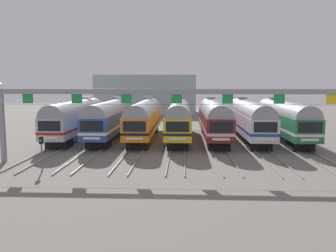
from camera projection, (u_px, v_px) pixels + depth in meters
The scene contains 12 objects.
ground_plane at pixel (179, 139), 43.63m from camera, with size 160.00×160.00×0.00m, color slate.
track_bed at pixel (180, 123), 60.48m from camera, with size 27.23×70.00×0.15m.
commuter_train_stainless at pixel (77, 117), 43.89m from camera, with size 2.88×18.06×5.05m.
commuter_train_blue at pixel (110, 118), 43.70m from camera, with size 2.88×18.06×5.05m.
commuter_train_orange at pixel (145, 118), 43.50m from camera, with size 2.88×18.06×5.05m.
commuter_train_yellow at pixel (179, 118), 43.31m from camera, with size 2.88×18.06×5.05m.
commuter_train_maroon at pixel (214, 118), 43.11m from camera, with size 2.88×18.06×5.05m.
commuter_train_silver at pixel (249, 118), 42.92m from camera, with size 2.88×18.06×5.05m.
commuter_train_green at pixel (284, 118), 42.72m from camera, with size 2.88×18.06×5.05m.
catenary_gantry at pixel (177, 101), 29.59m from camera, with size 30.97×0.44×6.97m.
yard_signal_mast at pixel (41, 146), 27.80m from camera, with size 0.28×0.35×2.79m.
maintenance_building at pixel (147, 94), 81.56m from camera, with size 22.71×10.00×8.85m, color #9EB2B7.
Camera 1 is at (0.62, -43.13, 6.92)m, focal length 37.36 mm.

